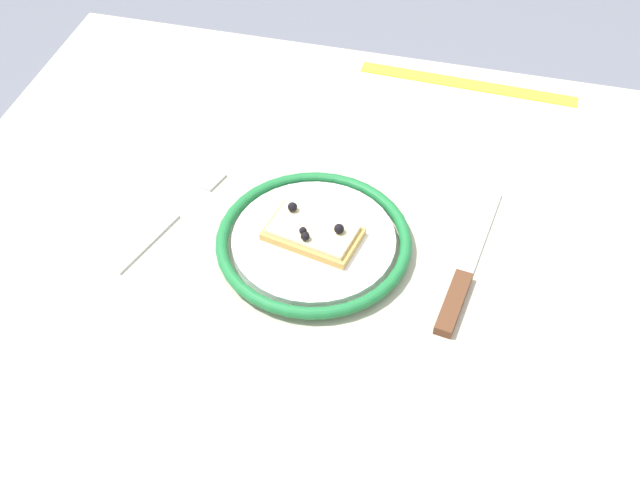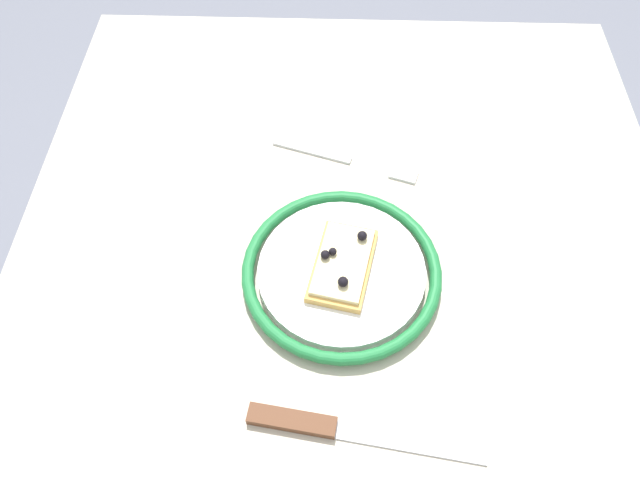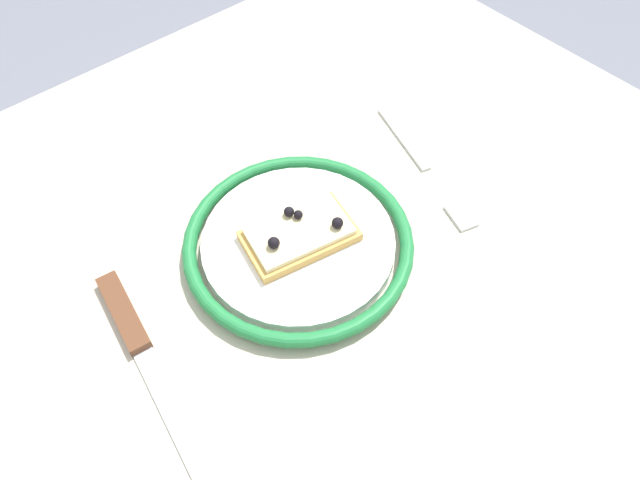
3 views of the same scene
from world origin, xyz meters
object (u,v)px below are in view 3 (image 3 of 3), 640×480
object	(u,v)px
dining_table	(286,318)
fork	(424,165)
pizza_slice_near	(300,234)
knife	(137,340)
plate	(298,243)

from	to	relation	value
dining_table	fork	distance (m)	0.23
dining_table	pizza_slice_near	xyz separation A→B (m)	(-0.03, -0.01, 0.13)
dining_table	knife	size ratio (longest dim) A/B	4.32
plate	pizza_slice_near	size ratio (longest dim) A/B	1.94
knife	fork	world-z (taller)	knife
plate	knife	xyz separation A→B (m)	(0.18, -0.02, -0.01)
dining_table	fork	bearing A→B (deg)	-179.01
plate	fork	xyz separation A→B (m)	(-0.18, 0.00, -0.01)
dining_table	pizza_slice_near	distance (m)	0.13
knife	fork	bearing A→B (deg)	176.84
dining_table	fork	size ratio (longest dim) A/B	5.27
dining_table	knife	xyz separation A→B (m)	(0.15, -0.02, 0.11)
plate	pizza_slice_near	bearing A→B (deg)	152.91
dining_table	plate	bearing A→B (deg)	-165.24
dining_table	fork	xyz separation A→B (m)	(-0.21, -0.00, 0.10)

